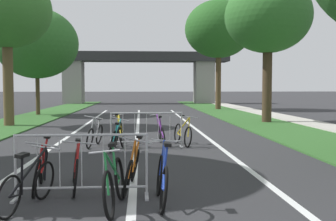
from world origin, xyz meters
name	(u,v)px	position (x,y,z in m)	size (l,w,h in m)	color
grass_verge_left	(28,119)	(-6.01, 20.73, 0.03)	(2.99, 50.68, 0.05)	#2D5B26
grass_verge_right	(245,118)	(6.01, 20.73, 0.03)	(2.99, 50.68, 0.05)	#2D5B26
sidewalk_path_right	(285,118)	(8.31, 20.73, 0.04)	(1.62, 50.68, 0.08)	#ADA89E
lane_stripe_center	(137,131)	(0.00, 14.66, 0.00)	(0.14, 29.32, 0.01)	silver
lane_stripe_right_lane	(198,131)	(2.48, 14.66, 0.00)	(0.14, 29.32, 0.01)	silver
lane_stripe_left_lane	(75,132)	(-2.48, 14.66, 0.00)	(0.14, 29.32, 0.01)	silver
overpass_bridge	(139,68)	(0.00, 41.88, 3.80)	(19.13, 2.98, 5.49)	#2D2D30
tree_left_oak_near	(6,11)	(-5.85, 17.12, 5.20)	(3.99, 3.99, 6.95)	brown
tree_left_pine_near	(37,43)	(-6.34, 24.25, 4.51)	(5.15, 5.15, 6.70)	#4C3823
tree_right_cypress_far	(268,17)	(6.42, 18.09, 5.24)	(4.26, 4.26, 7.10)	#3D2D1E
tree_right_pine_far	(219,29)	(6.23, 29.72, 6.28)	(5.27, 5.27, 8.54)	#4C3823
crowd_barrier_nearest	(82,167)	(-0.81, 4.93, 0.52)	(2.14, 0.45, 1.05)	#ADADB2
crowd_barrier_second	(147,130)	(0.31, 10.28, 0.52)	(2.15, 0.51, 1.05)	#ADADB2
bicycle_yellow_0	(183,133)	(1.43, 10.73, 0.36)	(0.64, 1.66, 0.94)	black
bicycle_red_1	(76,169)	(-1.00, 5.51, 0.37)	(0.61, 1.70, 0.94)	black
bicycle_orange_2	(132,169)	(-0.01, 5.48, 0.36)	(0.55, 1.74, 1.00)	black
bicycle_silver_3	(95,135)	(-1.24, 10.63, 0.35)	(0.54, 1.60, 0.97)	black
bicycle_blue_4	(162,180)	(0.46, 4.53, 0.38)	(0.43, 1.66, 0.99)	black
bicycle_green_6	(114,184)	(-0.25, 4.35, 0.38)	(0.46, 1.67, 0.96)	black
bicycle_black_7	(28,185)	(-1.51, 4.43, 0.36)	(0.66, 1.59, 0.88)	black
bicycle_teal_8	(115,138)	(-0.59, 9.91, 0.34)	(0.54, 1.63, 0.91)	black
bicycle_purple_9	(161,133)	(0.76, 10.76, 0.37)	(0.46, 1.70, 0.96)	black
bicycle_yellow_10	(121,133)	(-0.46, 10.81, 0.39)	(0.51, 1.68, 1.00)	black
bicycle_red_11	(41,170)	(-1.59, 5.48, 0.37)	(0.57, 1.62, 0.94)	black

